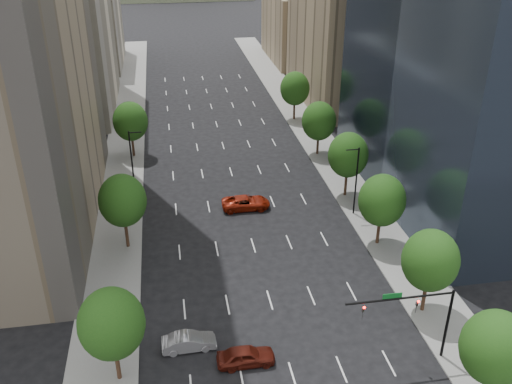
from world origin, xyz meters
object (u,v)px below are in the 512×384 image
car_maroon (246,356)px  car_red_far (246,203)px  traffic_signal (422,312)px  car_silver (189,342)px

car_maroon → car_red_far: size_ratio=0.80×
traffic_signal → car_maroon: traffic_signal is taller
traffic_signal → car_red_far: (-10.04, 28.70, -4.32)m
car_red_far → car_maroon: bearing=172.4°
car_silver → car_red_far: size_ratio=0.77×
car_maroon → car_red_far: car_red_far is taller
traffic_signal → car_red_far: bearing=109.3°
traffic_signal → car_red_far: traffic_signal is taller
car_silver → traffic_signal: bearing=-105.6°
traffic_signal → car_silver: traffic_signal is taller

